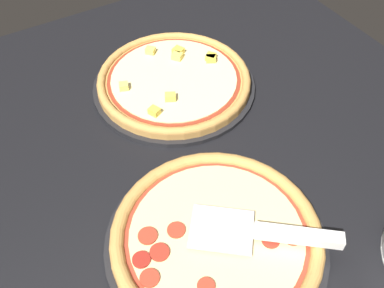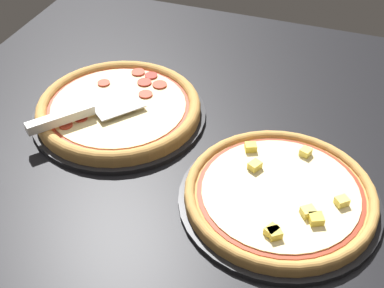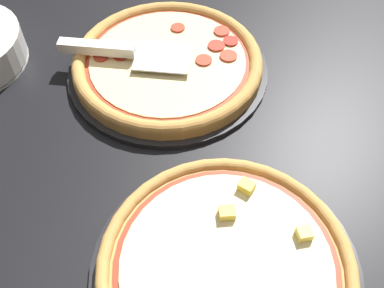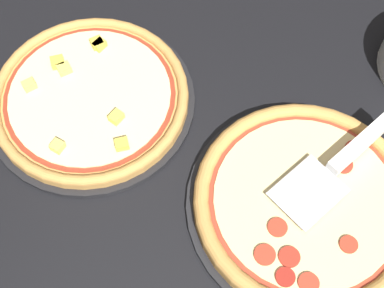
# 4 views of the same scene
# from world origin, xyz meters

# --- Properties ---
(ground_plane) EXTENTS (1.22, 1.21, 0.04)m
(ground_plane) POSITION_xyz_m (0.00, 0.00, -0.02)
(ground_plane) COLOR black
(pizza_pan_front) EXTENTS (0.37, 0.37, 0.01)m
(pizza_pan_front) POSITION_xyz_m (-0.05, -0.17, 0.01)
(pizza_pan_front) COLOR black
(pizza_pan_front) RESTS_ON ground_plane
(pizza_front) EXTENTS (0.35, 0.35, 0.03)m
(pizza_front) POSITION_xyz_m (-0.05, -0.17, 0.02)
(pizza_front) COLOR #C68E47
(pizza_front) RESTS_ON pizza_pan_front
(pizza_pan_back) EXTENTS (0.37, 0.37, 0.01)m
(pizza_pan_back) POSITION_xyz_m (0.08, 0.21, 0.01)
(pizza_pan_back) COLOR black
(pizza_pan_back) RESTS_ON ground_plane
(pizza_back) EXTENTS (0.34, 0.34, 0.03)m
(pizza_back) POSITION_xyz_m (0.08, 0.21, 0.02)
(pizza_back) COLOR #C68E47
(pizza_back) RESTS_ON pizza_pan_back
(serving_spatula) EXTENTS (0.22, 0.19, 0.02)m
(serving_spatula) POSITION_xyz_m (0.03, -0.23, 0.05)
(serving_spatula) COLOR #B7B7BC
(serving_spatula) RESTS_ON pizza_front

